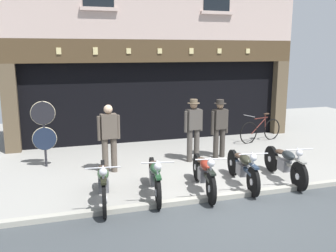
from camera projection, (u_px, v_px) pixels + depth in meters
ground at (254, 223)px, 6.54m from camera, size 21.45×22.00×0.18m
shop_facade at (146, 84)px, 13.65m from camera, size 9.75×4.42×6.58m
motorcycle_left at (103, 182)px, 7.20m from camera, size 0.62×1.99×0.93m
motorcycle_center_left at (155, 176)px, 7.59m from camera, size 0.62×1.92×0.90m
motorcycle_center at (204, 173)px, 7.80m from camera, size 0.63×1.99×0.91m
motorcycle_center_right at (243, 167)px, 8.17m from camera, size 0.62×1.96×0.91m
motorcycle_right at (285, 163)px, 8.47m from camera, size 0.62×1.97×0.91m
salesman_left at (109, 135)px, 8.97m from camera, size 0.56×0.26×1.69m
shopkeeper_center at (193, 127)px, 9.90m from camera, size 0.55×0.33×1.70m
salesman_right at (220, 126)px, 10.27m from camera, size 0.55×0.33×1.64m
tyre_sign_pole at (44, 127)px, 9.39m from camera, size 0.61×0.06×1.71m
advert_board_near at (226, 87)px, 12.89m from camera, size 0.69×0.03×1.07m
advert_board_far at (257, 86)px, 13.24m from camera, size 0.78×0.03×0.93m
leaning_bicycle at (261, 130)px, 12.21m from camera, size 1.75×0.62×0.95m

